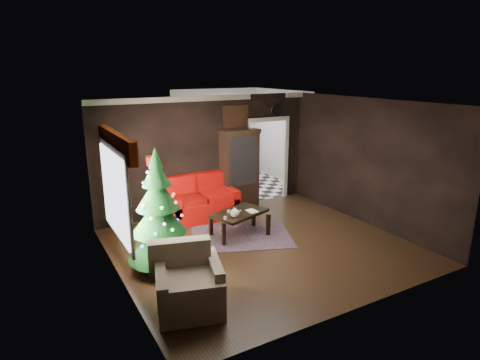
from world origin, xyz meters
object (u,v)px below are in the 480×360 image
curio_cabinet (239,171)px  coffee_table (240,223)px  armchair (189,281)px  wall_clock (277,110)px  kitchen_table (235,177)px  loveseat (201,198)px  floor_lamp (154,192)px  christmas_tree (158,213)px  teapot (235,213)px

curio_cabinet → coffee_table: size_ratio=1.67×
armchair → wall_clock: bearing=59.0°
kitchen_table → loveseat: bearing=-137.5°
floor_lamp → christmas_tree: (-0.52, -1.92, 0.22)m
floor_lamp → christmas_tree: 2.00m
floor_lamp → wall_clock: size_ratio=4.92×
teapot → kitchen_table: (1.76, 3.22, -0.24)m
loveseat → coffee_table: size_ratio=1.49×
floor_lamp → armchair: 3.36m
loveseat → floor_lamp: bearing=-176.7°
curio_cabinet → christmas_tree: size_ratio=0.90×
armchair → loveseat: bearing=79.4°
armchair → teapot: 2.49m
floor_lamp → coffee_table: size_ratio=1.38×
christmas_tree → teapot: (1.69, 0.41, -0.43)m
loveseat → wall_clock: wall_clock is taller
curio_cabinet → kitchen_table: (0.65, 1.43, -0.57)m
armchair → wall_clock: (4.03, 3.76, 1.92)m
armchair → kitchen_table: 6.10m
curio_cabinet → coffee_table: 1.91m
wall_clock → kitchen_table: wall_clock is taller
floor_lamp → armchair: floor_lamp is taller
armchair → kitchen_table: bearing=71.2°
armchair → teapot: size_ratio=4.98×
christmas_tree → coffee_table: (1.93, 0.64, -0.78)m
christmas_tree → kitchen_table: bearing=46.5°
curio_cabinet → wall_clock: (1.20, 0.18, 1.43)m
curio_cabinet → kitchen_table: 1.67m
floor_lamp → wall_clock: bearing=7.6°
coffee_table → kitchen_table: bearing=63.1°
loveseat → floor_lamp: (-1.13, -0.06, 0.33)m
christmas_tree → teapot: christmas_tree is taller
curio_cabinet → floor_lamp: (-2.28, -0.28, -0.12)m
wall_clock → armchair: bearing=-137.0°
christmas_tree → armchair: 1.50m
floor_lamp → armchair: size_ratio=1.59×
christmas_tree → armchair: (-0.03, -1.38, -0.59)m
floor_lamp → coffee_table: bearing=-42.1°
floor_lamp → wall_clock: wall_clock is taller
christmas_tree → coffee_table: bearing=18.4°
loveseat → wall_clock: (2.35, 0.40, 1.88)m
loveseat → kitchen_table: loveseat is taller
armchair → wall_clock: wall_clock is taller
coffee_table → teapot: (-0.24, -0.23, 0.35)m
teapot → wall_clock: wall_clock is taller
teapot → wall_clock: size_ratio=0.62×
coffee_table → wall_clock: size_ratio=3.56×
armchair → coffee_table: size_ratio=0.87×
loveseat → curio_cabinet: 1.25m
wall_clock → kitchen_table: size_ratio=0.43×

